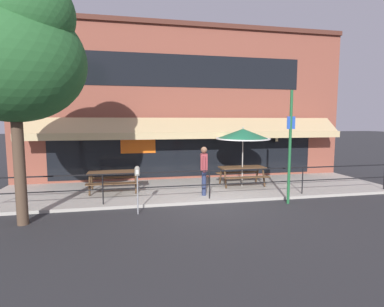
{
  "coord_description": "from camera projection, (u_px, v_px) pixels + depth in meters",
  "views": [
    {
      "loc": [
        -2.55,
        -9.25,
        2.71
      ],
      "look_at": [
        -0.33,
        1.6,
        1.5
      ],
      "focal_mm": 28.0,
      "sensor_mm": 36.0,
      "label": 1
    }
  ],
  "objects": [
    {
      "name": "ground_plane",
      "position": [
        212.0,
        204.0,
        9.81
      ],
      "size": [
        120.0,
        120.0,
        0.0
      ],
      "primitive_type": "plane",
      "color": "#2D2D30"
    },
    {
      "name": "patio_deck",
      "position": [
        198.0,
        189.0,
        11.76
      ],
      "size": [
        15.0,
        4.0,
        0.1
      ],
      "primitive_type": "cube",
      "color": "#ADA89E",
      "rests_on": "ground"
    },
    {
      "name": "restaurant_building",
      "position": [
        188.0,
        104.0,
        13.55
      ],
      "size": [
        15.0,
        1.6,
        6.99
      ],
      "color": "brown",
      "rests_on": "ground"
    },
    {
      "name": "patio_railing",
      "position": [
        210.0,
        178.0,
        10.02
      ],
      "size": [
        13.84,
        0.04,
        0.97
      ],
      "color": "black",
      "rests_on": "patio_deck"
    },
    {
      "name": "picnic_table_left",
      "position": [
        113.0,
        176.0,
        10.95
      ],
      "size": [
        1.8,
        1.42,
        0.76
      ],
      "color": "brown",
      "rests_on": "patio_deck"
    },
    {
      "name": "picnic_table_centre",
      "position": [
        242.0,
        171.0,
        12.07
      ],
      "size": [
        1.8,
        1.42,
        0.76
      ],
      "color": "brown",
      "rests_on": "patio_deck"
    },
    {
      "name": "patio_umbrella_centre",
      "position": [
        243.0,
        134.0,
        11.88
      ],
      "size": [
        2.14,
        2.14,
        2.38
      ],
      "color": "#B7B2A8",
      "rests_on": "patio_deck"
    },
    {
      "name": "pedestrian_walking",
      "position": [
        204.0,
        168.0,
        10.53
      ],
      "size": [
        0.32,
        0.61,
        1.71
      ],
      "color": "navy",
      "rests_on": "patio_deck"
    },
    {
      "name": "parking_meter_near",
      "position": [
        137.0,
        175.0,
        8.62
      ],
      "size": [
        0.15,
        0.16,
        1.42
      ],
      "color": "gray",
      "rests_on": "ground"
    },
    {
      "name": "street_sign_pole",
      "position": [
        290.0,
        146.0,
        9.66
      ],
      "size": [
        0.28,
        0.09,
        3.68
      ],
      "color": "#1E6033",
      "rests_on": "ground"
    },
    {
      "name": "street_tree_curbside",
      "position": [
        16.0,
        54.0,
        7.35
      ],
      "size": [
        3.52,
        3.17,
        6.2
      ],
      "color": "brown",
      "rests_on": "ground"
    }
  ]
}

